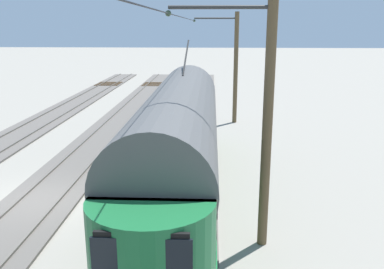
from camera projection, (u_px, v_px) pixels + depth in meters
name	position (u px, v px, depth m)	size (l,w,h in m)	color
ground_plane	(40.00, 203.00, 14.98)	(220.00, 220.00, 0.00)	gray
track_streetcar_siding	(179.00, 200.00, 15.04)	(2.80, 80.00, 0.18)	#56514C
track_adjacent_siding	(44.00, 198.00, 15.27)	(2.80, 80.00, 0.18)	#56514C
vintage_streetcar	(179.00, 140.00, 14.77)	(2.65, 16.35, 5.40)	#196033
catenary_pole_foreground	(235.00, 66.00, 26.51)	(2.91, 0.28, 7.09)	brown
catenary_pole_mid_near	(265.00, 121.00, 11.24)	(2.91, 0.28, 7.09)	brown
overhead_wire_run	(173.00, 14.00, 11.34)	(2.70, 35.62, 0.18)	black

